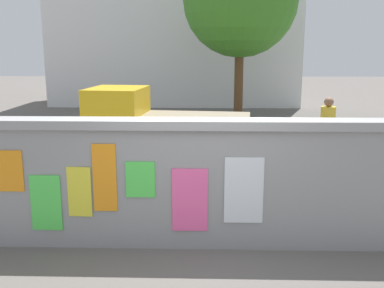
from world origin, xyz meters
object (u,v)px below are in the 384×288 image
(auto_rickshaw_truck, at_px, (160,130))
(tree_roadside, at_px, (240,0))
(motorcycle, at_px, (300,189))
(bicycle_near, at_px, (323,165))
(person_walking, at_px, (327,124))

(auto_rickshaw_truck, bearing_deg, tree_roadside, 71.94)
(motorcycle, distance_m, tree_roadside, 10.60)
(motorcycle, bearing_deg, bicycle_near, 65.49)
(motorcycle, height_order, tree_roadside, tree_roadside)
(tree_roadside, bearing_deg, bicycle_near, -81.41)
(auto_rickshaw_truck, relative_size, motorcycle, 1.97)
(motorcycle, relative_size, tree_roadside, 0.29)
(motorcycle, distance_m, person_walking, 3.56)
(motorcycle, relative_size, bicycle_near, 1.14)
(tree_roadside, bearing_deg, auto_rickshaw_truck, -108.06)
(bicycle_near, bearing_deg, tree_roadside, 98.59)
(auto_rickshaw_truck, distance_m, person_walking, 3.89)
(auto_rickshaw_truck, height_order, bicycle_near, auto_rickshaw_truck)
(auto_rickshaw_truck, xyz_separation_m, bicycle_near, (3.46, -0.96, -0.54))
(motorcycle, relative_size, person_walking, 1.17)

